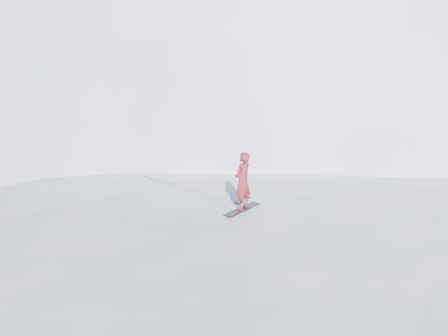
% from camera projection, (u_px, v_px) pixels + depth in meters
% --- Properties ---
extents(ground, '(400.00, 400.00, 0.00)m').
position_uv_depth(ground, '(310.00, 302.00, 12.62)').
color(ground, white).
rests_on(ground, ground).
extents(near_ridge, '(36.00, 28.00, 4.80)m').
position_uv_depth(near_ridge, '(270.00, 257.00, 15.58)').
color(near_ridge, white).
rests_on(near_ridge, ground).
extents(summit_peak, '(60.00, 56.00, 56.00)m').
position_uv_depth(summit_peak, '(282.00, 129.00, 45.56)').
color(summit_peak, white).
rests_on(summit_peak, ground).
extents(peak_shoulder, '(28.00, 24.00, 18.00)m').
position_uv_depth(peak_shoulder, '(218.00, 151.00, 34.17)').
color(peak_shoulder, white).
rests_on(peak_shoulder, ground).
extents(wind_bumps, '(16.00, 14.40, 1.00)m').
position_uv_depth(wind_bumps, '(250.00, 278.00, 14.02)').
color(wind_bumps, white).
rests_on(wind_bumps, ground).
extents(snowboard, '(1.58, 0.78, 0.03)m').
position_uv_depth(snowboard, '(243.00, 209.00, 13.24)').
color(snowboard, black).
rests_on(snowboard, near_ridge).
extents(snowboarder, '(0.74, 0.60, 1.75)m').
position_uv_depth(snowboarder, '(243.00, 181.00, 13.03)').
color(snowboarder, maroon).
rests_on(snowboarder, snowboard).
extents(board_tracks, '(1.21, 5.97, 0.04)m').
position_uv_depth(board_tracks, '(188.00, 189.00, 15.39)').
color(board_tracks, silver).
rests_on(board_tracks, ground).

